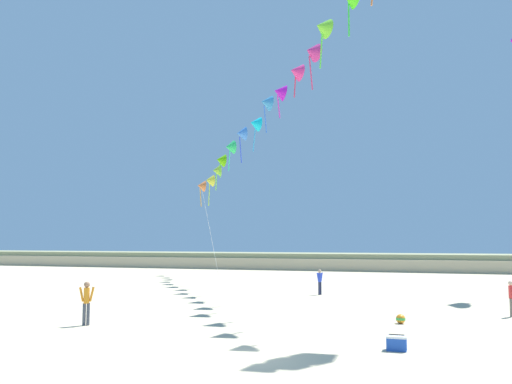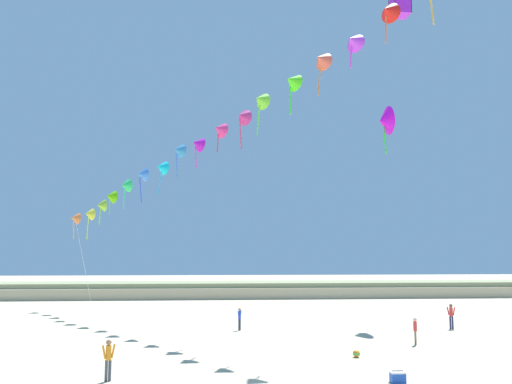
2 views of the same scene
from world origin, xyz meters
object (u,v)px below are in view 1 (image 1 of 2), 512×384
person_mid_center (511,296)px  beach_ball (401,319)px  person_near_right (320,280)px  person_far_left (87,300)px  beach_cooler (397,343)px

person_mid_center → beach_ball: size_ratio=4.14×
person_mid_center → person_near_right: bearing=145.3°
person_near_right → person_mid_center: bearing=-34.7°
person_far_left → beach_cooler: (11.42, -1.11, -0.73)m
person_near_right → person_mid_center: person_mid_center is taller
person_mid_center → beach_cooler: (-4.06, -8.75, -0.65)m
beach_ball → person_near_right: bearing=117.6°
person_near_right → person_far_left: person_far_left is taller
person_far_left → beach_ball: 11.98m
person_far_left → beach_cooler: 11.50m
beach_ball → beach_cooler: bearing=-87.5°
person_near_right → beach_cooler: bearing=-70.4°
person_near_right → beach_ball: person_near_right is taller
person_mid_center → person_far_left: (-15.48, -7.64, 0.08)m
person_mid_center → beach_ball: bearing=-141.4°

